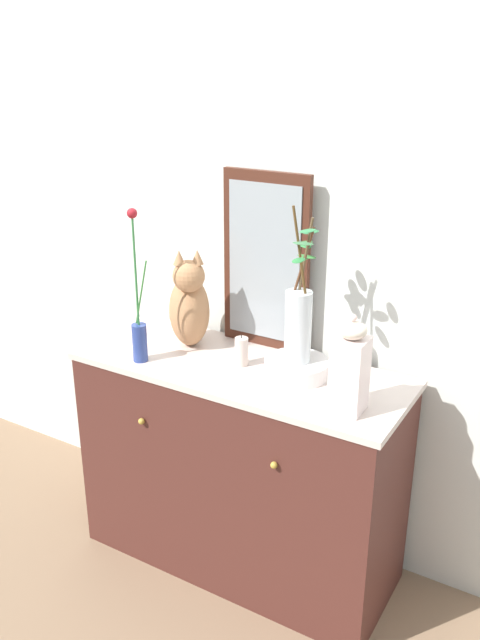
# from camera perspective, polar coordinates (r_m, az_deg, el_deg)

# --- Properties ---
(ground_plane) EXTENTS (6.00, 6.00, 0.00)m
(ground_plane) POSITION_cam_1_polar(r_m,az_deg,el_deg) (2.94, 0.00, -19.29)
(ground_plane) COLOR #866A50
(wall_back) EXTENTS (4.40, 0.08, 2.60)m
(wall_back) POSITION_cam_1_polar(r_m,az_deg,el_deg) (2.57, 3.59, 7.50)
(wall_back) COLOR silver
(wall_back) RESTS_ON ground_plane
(sideboard) EXTENTS (1.24, 0.49, 0.87)m
(sideboard) POSITION_cam_1_polar(r_m,az_deg,el_deg) (2.68, -0.00, -12.27)
(sideboard) COLOR #4A241E
(sideboard) RESTS_ON ground_plane
(mirror_leaning) EXTENTS (0.35, 0.03, 0.67)m
(mirror_leaning) POSITION_cam_1_polar(r_m,az_deg,el_deg) (2.52, 2.17, 4.92)
(mirror_leaning) COLOR #442116
(mirror_leaning) RESTS_ON sideboard
(cat_sitting) EXTENTS (0.31, 0.37, 0.40)m
(cat_sitting) POSITION_cam_1_polar(r_m,az_deg,el_deg) (2.58, -4.31, 1.30)
(cat_sitting) COLOR #AD7950
(cat_sitting) RESTS_ON sideboard
(vase_slim_green) EXTENTS (0.08, 0.06, 0.57)m
(vase_slim_green) POSITION_cam_1_polar(r_m,az_deg,el_deg) (2.48, -8.52, -0.63)
(vase_slim_green) COLOR navy
(vase_slim_green) RESTS_ON sideboard
(bowl_porcelain) EXTENTS (0.23, 0.23, 0.06)m
(bowl_porcelain) POSITION_cam_1_polar(r_m,az_deg,el_deg) (2.39, 4.80, -4.05)
(bowl_porcelain) COLOR silver
(bowl_porcelain) RESTS_ON sideboard
(vase_glass_clear) EXTENTS (0.13, 0.20, 0.55)m
(vase_glass_clear) POSITION_cam_1_polar(r_m,az_deg,el_deg) (2.31, 4.95, -0.07)
(vase_glass_clear) COLOR silver
(vase_glass_clear) RESTS_ON bowl_porcelain
(jar_lidded_porcelain) EXTENTS (0.10, 0.10, 0.33)m
(jar_lidded_porcelain) POSITION_cam_1_polar(r_m,az_deg,el_deg) (2.13, 9.25, -4.02)
(jar_lidded_porcelain) COLOR silver
(jar_lidded_porcelain) RESTS_ON sideboard
(candle_pillar) EXTENTS (0.05, 0.05, 0.12)m
(candle_pillar) POSITION_cam_1_polar(r_m,az_deg,el_deg) (2.44, 0.18, -2.69)
(candle_pillar) COLOR beige
(candle_pillar) RESTS_ON sideboard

